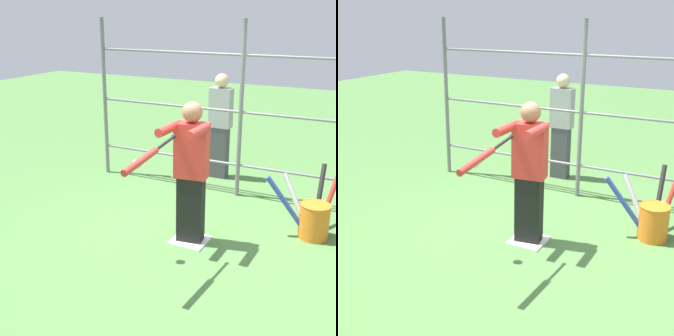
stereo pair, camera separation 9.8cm
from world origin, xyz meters
The scene contains 8 objects.
ground_plane centered at (0.00, 0.00, 0.00)m, with size 24.00×24.00×0.00m, color #4C7A3D.
home_plate centered at (0.00, 0.00, 0.01)m, with size 0.40×0.40×0.02m.
fence_backstop centered at (0.00, -1.60, 1.22)m, with size 4.54×0.06×2.45m.
batter centered at (0.00, 0.02, 0.88)m, with size 0.42×0.59×1.63m.
baseball_bat_swinging centered at (0.00, 1.00, 1.29)m, with size 0.07×0.94×0.16m.
softball_in_flight centered at (0.33, 0.61, 1.07)m, with size 0.10×0.10×0.10m.
bat_bucket centered at (-1.22, -0.77, 0.25)m, with size 0.80×0.80×0.80m.
bystander_behind_fence centered at (0.53, -2.23, 0.86)m, with size 0.34×0.21×1.64m.
Camera 2 is at (-2.10, 4.40, 2.54)m, focal length 50.00 mm.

